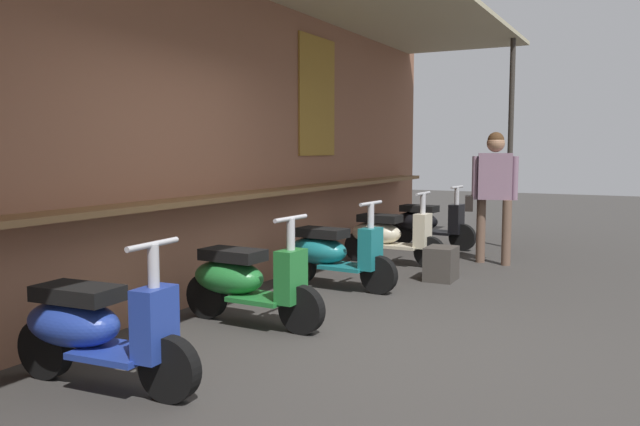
% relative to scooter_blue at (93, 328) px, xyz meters
% --- Properties ---
extents(ground_plane, '(37.26, 37.26, 0.00)m').
position_rel_scooter_blue_xyz_m(ground_plane, '(1.66, -1.08, -0.39)').
color(ground_plane, '#383533').
extents(market_stall_facade, '(13.31, 2.29, 3.30)m').
position_rel_scooter_blue_xyz_m(market_stall_facade, '(1.65, 0.79, 1.44)').
color(market_stall_facade, '#8C5B44').
rests_on(market_stall_facade, ground_plane).
extents(scooter_blue, '(0.48, 1.40, 0.97)m').
position_rel_scooter_blue_xyz_m(scooter_blue, '(0.00, 0.00, 0.00)').
color(scooter_blue, '#233D9E').
rests_on(scooter_blue, ground_plane).
extents(scooter_green, '(0.47, 1.40, 0.97)m').
position_rel_scooter_blue_xyz_m(scooter_green, '(1.69, 0.00, 0.00)').
color(scooter_green, '#237533').
rests_on(scooter_green, ground_plane).
extents(scooter_teal, '(0.49, 1.40, 0.97)m').
position_rel_scooter_blue_xyz_m(scooter_teal, '(3.37, -0.00, 0.00)').
color(scooter_teal, '#197075').
rests_on(scooter_teal, ground_plane).
extents(scooter_cream, '(0.46, 1.40, 0.97)m').
position_rel_scooter_blue_xyz_m(scooter_cream, '(5.05, 0.00, 0.00)').
color(scooter_cream, beige).
rests_on(scooter_cream, ground_plane).
extents(scooter_black, '(0.50, 1.40, 0.97)m').
position_rel_scooter_blue_xyz_m(scooter_black, '(6.66, -0.00, 0.00)').
color(scooter_black, black).
rests_on(scooter_black, ground_plane).
extents(shopper_browsing, '(0.39, 0.68, 1.74)m').
position_rel_scooter_blue_xyz_m(shopper_browsing, '(5.69, -1.22, 0.68)').
color(shopper_browsing, brown).
rests_on(shopper_browsing, ground_plane).
extents(merchandise_crate, '(0.42, 0.34, 0.39)m').
position_rel_scooter_blue_xyz_m(merchandise_crate, '(4.32, -0.95, -0.19)').
color(merchandise_crate, '#3D3833').
rests_on(merchandise_crate, ground_plane).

